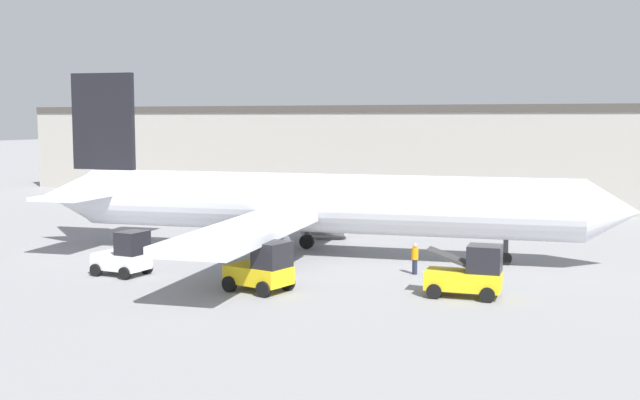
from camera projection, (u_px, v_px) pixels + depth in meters
name	position (u px, v px, depth m)	size (l,w,h in m)	color
ground_plane	(320.00, 256.00, 48.12)	(400.00, 400.00, 0.00)	gray
terminal_building	(432.00, 153.00, 79.16)	(93.19, 10.77, 9.41)	#ADA89E
airplane	(304.00, 203.00, 48.05)	(36.91, 31.23, 11.08)	silver
ground_crew_worker	(415.00, 258.00, 42.35)	(0.37, 0.37, 1.67)	#1E2338
baggage_tug	(263.00, 269.00, 38.12)	(3.24, 2.53, 2.45)	yellow
belt_loader_truck	(470.00, 273.00, 36.96)	(3.62, 2.30, 2.46)	yellow
pushback_tug	(125.00, 255.00, 42.05)	(2.80, 2.07, 2.38)	silver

